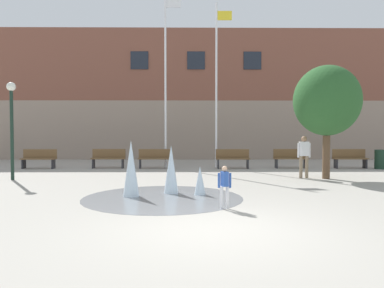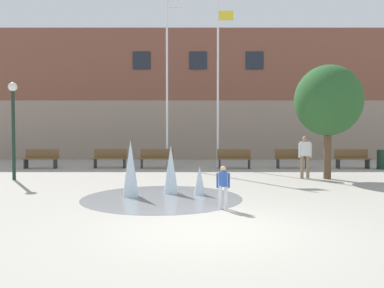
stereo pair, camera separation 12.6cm
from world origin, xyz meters
The scene contains 16 objects.
ground_plane centered at (0.00, 0.00, 0.00)m, with size 100.00×100.00×0.00m, color #9E998E.
library_building centered at (0.00, 19.65, 4.09)m, with size 36.00×6.05×8.17m.
splash_fountain centered at (-1.34, 3.62, 0.56)m, with size 4.27×4.27×1.53m.
park_bench_far_left centered at (-7.58, 11.11, 0.48)m, with size 1.60×0.44×0.91m.
park_bench_left_of_flagpoles centered at (-4.33, 11.31, 0.48)m, with size 1.60×0.44×0.91m.
park_bench_under_left_flagpole centered at (-2.08, 11.19, 0.48)m, with size 1.60×0.44×0.91m.
park_bench_center centered at (1.63, 11.07, 0.48)m, with size 1.60×0.44×0.91m.
park_bench_near_trashcan centered at (4.43, 11.20, 0.48)m, with size 1.60×0.44×0.91m.
park_bench_far_right centered at (7.26, 11.10, 0.48)m, with size 1.60×0.44×0.91m.
adult_watching centered at (3.88, 7.37, 0.93)m, with size 0.50×0.25×1.59m.
child_running centered at (0.33, 1.82, 0.58)m, with size 0.31×0.24×0.99m.
flagpole_left centered at (-1.57, 11.70, 4.57)m, with size 0.80×0.10×8.63m.
flagpole_right centered at (0.92, 11.70, 4.26)m, with size 0.80×0.10×8.02m.
lamp_post_left_lane centered at (-6.89, 6.95, 2.35)m, with size 0.32×0.32×3.55m.
trash_can centered at (8.56, 10.74, 0.45)m, with size 0.56×0.56×0.90m, color #193323.
street_tree_near_building centered at (4.66, 7.19, 2.90)m, with size 2.45×2.45×4.22m.
Camera 1 is at (-0.50, -6.67, 1.78)m, focal length 35.00 mm.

